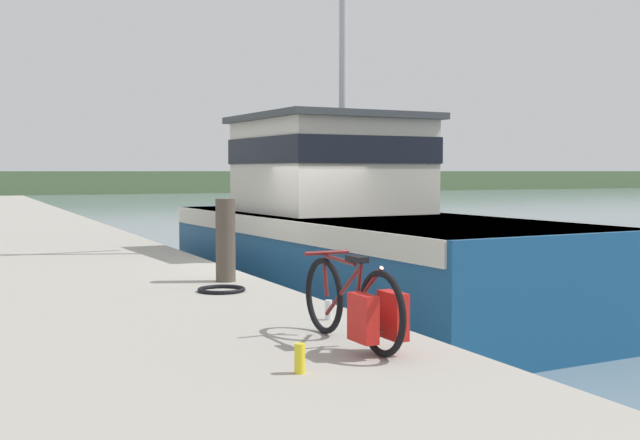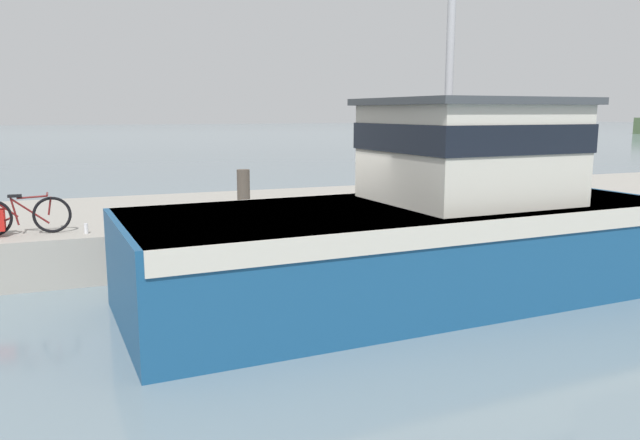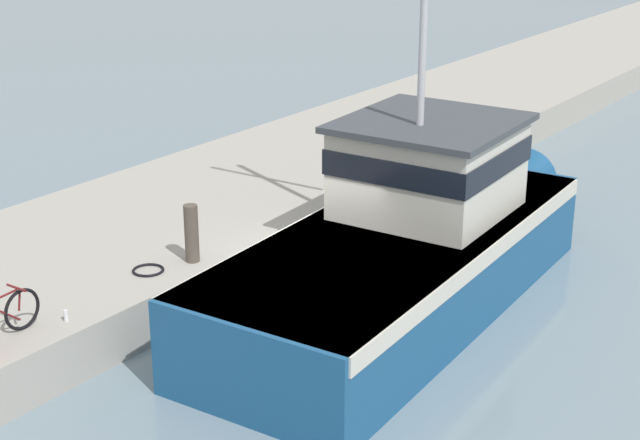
# 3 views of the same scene
# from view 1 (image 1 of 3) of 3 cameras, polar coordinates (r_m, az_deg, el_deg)

# --- Properties ---
(ground_plane) EXTENTS (320.00, 320.00, 0.00)m
(ground_plane) POSITION_cam_1_polar(r_m,az_deg,el_deg) (13.08, -0.88, -7.16)
(ground_plane) COLOR gray
(dock_pier) EXTENTS (5.87, 80.00, 0.93)m
(dock_pier) POSITION_cam_1_polar(r_m,az_deg,el_deg) (11.97, -20.02, -6.11)
(dock_pier) COLOR #A39E93
(dock_pier) RESTS_ON ground_plane
(far_shoreline) EXTENTS (180.00, 5.00, 2.39)m
(far_shoreline) POSITION_cam_1_polar(r_m,az_deg,el_deg) (93.70, -2.57, 2.76)
(far_shoreline) COLOR #567047
(far_shoreline) RESTS_ON ground_plane
(fishing_boat_main) EXTENTS (4.20, 11.53, 9.57)m
(fishing_boat_main) POSITION_cam_1_polar(r_m,az_deg,el_deg) (14.51, 2.07, -0.94)
(fishing_boat_main) COLOR navy
(fishing_boat_main) RESTS_ON ground_plane
(bicycle_touring) EXTENTS (0.46, 1.73, 0.77)m
(bicycle_touring) POSITION_cam_1_polar(r_m,az_deg,el_deg) (6.79, 2.80, -6.13)
(bicycle_touring) COLOR black
(bicycle_touring) RESTS_ON dock_pier
(mooring_post) EXTENTS (0.27, 0.27, 1.12)m
(mooring_post) POSITION_cam_1_polar(r_m,az_deg,el_deg) (10.86, -6.74, -1.43)
(mooring_post) COLOR #51473D
(mooring_post) RESTS_ON dock_pier
(hose_coil) EXTENTS (0.59, 0.59, 0.05)m
(hose_coil) POSITION_cam_1_polar(r_m,az_deg,el_deg) (10.02, -7.02, -4.92)
(hose_coil) COLOR black
(hose_coil) RESTS_ON dock_pier
(water_bottle_on_curb) EXTENTS (0.07, 0.07, 0.20)m
(water_bottle_on_curb) POSITION_cam_1_polar(r_m,az_deg,el_deg) (8.07, 0.61, -6.41)
(water_bottle_on_curb) COLOR silver
(water_bottle_on_curb) RESTS_ON dock_pier
(water_bottle_by_bike) EXTENTS (0.08, 0.08, 0.22)m
(water_bottle_by_bike) POSITION_cam_1_polar(r_m,az_deg,el_deg) (5.98, -1.45, -9.81)
(water_bottle_by_bike) COLOR yellow
(water_bottle_by_bike) RESTS_ON dock_pier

